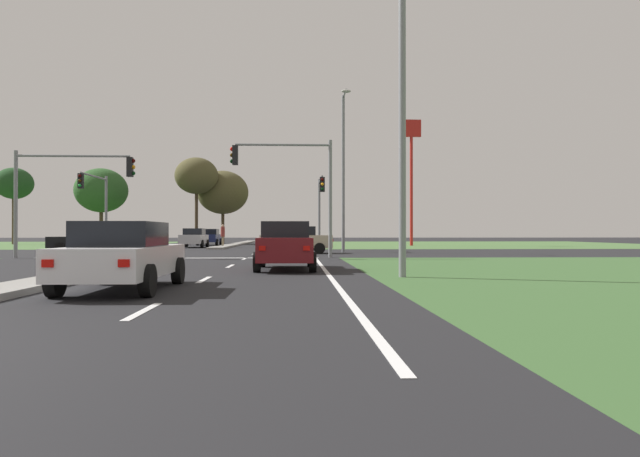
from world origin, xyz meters
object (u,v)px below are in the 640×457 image
at_px(fastfood_pole_sign, 411,154).
at_px(treeline_second, 101,191).
at_px(car_black_third, 92,240).
at_px(car_white_fifth, 123,255).
at_px(traffic_signal_near_left, 63,182).
at_px(treeline_fourth, 223,192).
at_px(street_lamp_second, 343,165).
at_px(traffic_signal_far_right, 320,199).
at_px(street_lamp_near, 402,93).
at_px(car_silver_second, 194,238).
at_px(treeline_third, 196,176).
at_px(car_beige_near, 297,240).
at_px(traffic_signal_far_left, 97,197).
at_px(car_maroon_fourth, 286,245).
at_px(traffic_signal_near_right, 294,176).
at_px(treeline_near, 14,184).
at_px(pedestrian_at_median, 223,233).
at_px(car_navy_sixth, 209,237).

relative_size(fastfood_pole_sign, treeline_second, 1.49).
height_order(car_black_third, car_white_fifth, car_black_third).
bearing_deg(traffic_signal_near_left, treeline_fourth, 84.66).
height_order(street_lamp_second, fastfood_pole_sign, fastfood_pole_sign).
bearing_deg(traffic_signal_far_right, traffic_signal_near_left, -139.09).
distance_m(street_lamp_near, street_lamp_second, 19.34).
relative_size(car_silver_second, treeline_third, 0.47).
height_order(car_beige_near, traffic_signal_far_left, traffic_signal_far_left).
distance_m(car_maroon_fourth, traffic_signal_near_right, 9.61).
distance_m(car_black_third, treeline_near, 31.60).
bearing_deg(treeline_second, traffic_signal_near_right, -58.03).
height_order(street_lamp_second, treeline_near, street_lamp_second).
bearing_deg(car_silver_second, car_maroon_fourth, 105.79).
height_order(traffic_signal_near_left, treeline_second, treeline_second).
height_order(car_maroon_fourth, street_lamp_near, street_lamp_near).
height_order(car_beige_near, street_lamp_second, street_lamp_second).
bearing_deg(traffic_signal_near_left, traffic_signal_near_right, 0.00).
bearing_deg(pedestrian_at_median, treeline_near, 25.91).
relative_size(car_silver_second, treeline_second, 0.54).
xyz_separation_m(car_white_fifth, treeline_second, (-16.49, 47.96, 4.84)).
relative_size(car_silver_second, car_black_third, 0.92).
distance_m(traffic_signal_near_left, treeline_fourth, 35.32).
distance_m(street_lamp_near, treeline_second, 50.17).
distance_m(fastfood_pole_sign, treeline_fourth, 21.57).
height_order(car_beige_near, traffic_signal_near_right, traffic_signal_near_right).
bearing_deg(pedestrian_at_median, car_maroon_fourth, 156.31).
height_order(traffic_signal_far_right, street_lamp_near, street_lamp_near).
height_order(car_silver_second, treeline_fourth, treeline_fourth).
height_order(traffic_signal_far_right, fastfood_pole_sign, fastfood_pole_sign).
relative_size(car_beige_near, street_lamp_near, 0.46).
distance_m(car_maroon_fourth, traffic_signal_far_right, 20.59).
bearing_deg(car_maroon_fourth, street_lamp_second, 78.46).
relative_size(traffic_signal_far_left, traffic_signal_far_right, 1.03).
height_order(fastfood_pole_sign, treeline_second, fastfood_pole_sign).
distance_m(traffic_signal_far_right, fastfood_pole_sign, 17.27).
distance_m(pedestrian_at_median, fastfood_pole_sign, 19.19).
bearing_deg(treeline_second, treeline_fourth, 13.39).
relative_size(car_maroon_fourth, traffic_signal_far_left, 0.83).
height_order(car_black_third, car_maroon_fourth, car_maroon_fourth).
bearing_deg(car_maroon_fourth, car_silver_second, 105.79).
height_order(car_silver_second, traffic_signal_near_right, traffic_signal_near_right).
distance_m(car_beige_near, treeline_second, 33.71).
xyz_separation_m(car_black_third, treeline_near, (-17.07, 26.02, 5.50)).
relative_size(car_white_fifth, street_lamp_near, 0.48).
bearing_deg(treeline_near, street_lamp_near, -54.32).
bearing_deg(car_black_third, car_maroon_fourth, -142.87).
relative_size(car_navy_sixth, traffic_signal_far_left, 0.86).
relative_size(car_black_third, traffic_signal_near_left, 0.80).
xyz_separation_m(fastfood_pole_sign, treeline_near, (-40.10, 7.60, -2.31)).
distance_m(car_maroon_fourth, car_white_fifth, 7.49).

